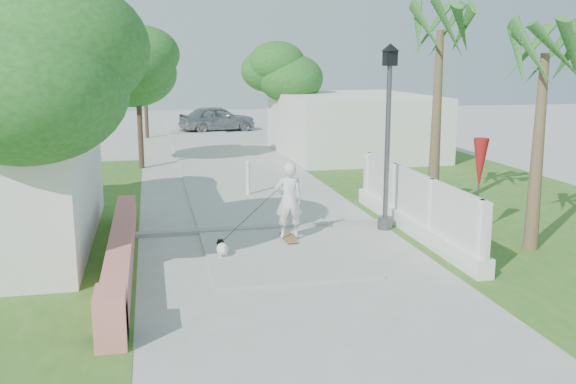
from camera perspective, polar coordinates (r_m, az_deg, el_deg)
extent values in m
plane|color=#B7B7B2|center=(10.11, 4.05, -12.06)|extent=(90.00, 90.00, 0.00)
cube|color=#B7B7B2|center=(29.27, -6.91, 3.65)|extent=(3.20, 36.00, 0.06)
cube|color=#999993|center=(15.63, -2.07, -3.22)|extent=(6.50, 0.25, 0.10)
cube|color=#356520|center=(19.85, 17.17, -0.66)|extent=(8.00, 20.00, 0.01)
cube|color=#DB7C70|center=(13.43, -14.59, -4.99)|extent=(0.45, 8.00, 0.60)
cube|color=#DB7C70|center=(9.81, -15.46, -10.69)|extent=(0.45, 0.80, 0.80)
cube|color=white|center=(15.61, 10.98, -2.88)|extent=(0.35, 7.00, 0.40)
cube|color=white|center=(15.44, 11.09, -0.18)|extent=(0.10, 7.00, 1.10)
cube|color=white|center=(12.70, 16.71, -3.96)|extent=(0.14, 0.14, 1.50)
cube|color=white|center=(14.60, 12.59, -1.74)|extent=(0.14, 0.14, 1.50)
cube|color=white|center=(16.57, 9.44, -0.03)|extent=(0.14, 0.14, 1.50)
cube|color=white|center=(18.41, 7.17, 1.20)|extent=(0.14, 0.14, 1.50)
cube|color=silver|center=(28.36, 5.64, 6.01)|extent=(6.00, 8.00, 2.60)
cylinder|color=#59595E|center=(15.89, 8.61, -2.73)|extent=(0.36, 0.36, 0.30)
cylinder|color=#59595E|center=(15.54, 8.81, 3.90)|extent=(0.12, 0.12, 4.00)
cube|color=black|center=(15.40, 9.06, 11.66)|extent=(0.28, 0.28, 0.35)
cone|color=black|center=(15.41, 9.09, 12.59)|extent=(0.44, 0.44, 0.18)
cylinder|color=white|center=(19.42, -3.58, 1.06)|extent=(0.12, 0.12, 1.00)
sphere|color=white|center=(19.33, -3.60, 2.58)|extent=(0.14, 0.14, 0.14)
cylinder|color=#59595E|center=(15.60, 16.55, -0.15)|extent=(0.04, 0.04, 2.00)
cone|color=#A61717|center=(15.48, 16.70, 2.39)|extent=(0.36, 0.36, 1.20)
cylinder|color=#4C3826|center=(12.21, -20.78, 0.82)|extent=(0.20, 0.20, 3.85)
ellipsoid|color=#214F16|center=(12.03, -21.35, 8.56)|extent=(3.60, 3.60, 2.70)
ellipsoid|color=#214F16|center=(11.80, -20.66, 10.27)|extent=(3.06, 3.06, 2.30)
ellipsoid|color=#214F16|center=(12.26, -22.39, 11.81)|extent=(2.70, 2.70, 2.02)
cylinder|color=#4C3826|center=(17.76, -21.39, 3.38)|extent=(0.20, 0.20, 3.50)
ellipsoid|color=#214F16|center=(17.63, -21.75, 8.20)|extent=(3.20, 3.20, 2.40)
ellipsoid|color=#214F16|center=(17.39, -21.29, 9.36)|extent=(2.72, 2.72, 2.05)
ellipsoid|color=#214F16|center=(17.84, -22.46, 10.44)|extent=(2.40, 2.40, 1.79)
cylinder|color=#4C3826|center=(24.97, -13.05, 6.45)|extent=(0.20, 0.20, 3.85)
ellipsoid|color=#214F16|center=(24.88, -13.23, 10.23)|extent=(3.40, 3.40, 2.55)
ellipsoid|color=#214F16|center=(24.68, -12.80, 11.05)|extent=(2.89, 2.89, 2.18)
ellipsoid|color=#214F16|center=(25.08, -13.76, 11.82)|extent=(2.55, 2.55, 1.90)
cylinder|color=#4C3826|center=(29.55, -0.75, 7.16)|extent=(0.20, 0.20, 3.50)
ellipsoid|color=#214F16|center=(29.47, -0.76, 10.07)|extent=(3.00, 3.00, 2.25)
ellipsoid|color=#214F16|center=(29.31, -0.29, 10.75)|extent=(2.55, 2.55, 1.92)
ellipsoid|color=#214F16|center=(29.62, -1.23, 11.43)|extent=(2.25, 2.25, 1.68)
cylinder|color=#4C3826|center=(34.94, -12.54, 7.87)|extent=(0.20, 0.20, 3.85)
ellipsoid|color=#214F16|center=(34.88, -12.66, 10.58)|extent=(3.20, 3.20, 2.40)
ellipsoid|color=#214F16|center=(34.68, -12.35, 11.16)|extent=(2.72, 2.72, 2.05)
ellipsoid|color=#214F16|center=(35.08, -13.04, 11.71)|extent=(2.40, 2.40, 1.79)
cone|color=brown|center=(17.07, 13.02, 5.78)|extent=(0.32, 0.32, 4.80)
cone|color=brown|center=(14.63, 21.29, 3.16)|extent=(0.32, 0.32, 4.20)
cube|color=olive|center=(14.62, 0.06, -4.07)|extent=(0.30, 0.91, 0.02)
imported|color=silver|center=(14.41, 0.06, -0.73)|extent=(0.65, 0.45, 1.72)
cylinder|color=gray|center=(14.32, 0.02, -4.67)|extent=(0.03, 0.06, 0.06)
cylinder|color=gray|center=(14.35, 0.65, -4.63)|extent=(0.03, 0.06, 0.06)
cylinder|color=gray|center=(14.92, -0.50, -3.99)|extent=(0.03, 0.06, 0.06)
cylinder|color=gray|center=(14.96, 0.10, -3.96)|extent=(0.03, 0.06, 0.06)
ellipsoid|color=white|center=(13.48, -5.85, -5.07)|extent=(0.28, 0.43, 0.26)
sphere|color=black|center=(13.64, -6.03, -4.53)|extent=(0.17, 0.17, 0.17)
sphere|color=white|center=(13.72, -6.09, -4.52)|extent=(0.08, 0.08, 0.08)
cone|color=black|center=(13.62, -6.20, -4.23)|extent=(0.05, 0.05, 0.06)
cone|color=black|center=(13.63, -5.88, -4.20)|extent=(0.05, 0.05, 0.06)
cylinder|color=white|center=(13.60, -6.17, -5.52)|extent=(0.03, 0.03, 0.12)
cylinder|color=white|center=(13.63, -5.68, -5.48)|extent=(0.03, 0.03, 0.12)
cylinder|color=white|center=(13.42, -6.00, -5.76)|extent=(0.03, 0.03, 0.12)
cylinder|color=white|center=(13.44, -5.51, -5.72)|extent=(0.03, 0.03, 0.12)
cylinder|color=white|center=(13.28, -5.68, -5.02)|extent=(0.03, 0.10, 0.10)
imported|color=#9FA2A7|center=(37.65, -6.32, 6.52)|extent=(4.64, 2.68, 1.48)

